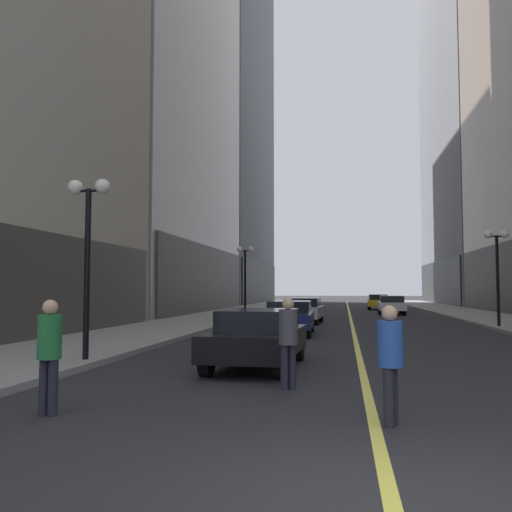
% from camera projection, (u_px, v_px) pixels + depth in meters
% --- Properties ---
extents(ground_plane, '(200.00, 200.00, 0.00)m').
position_uv_depth(ground_plane, '(349.00, 314.00, 38.64)').
color(ground_plane, '#262628').
extents(sidewalk_left, '(4.50, 78.00, 0.15)m').
position_uv_depth(sidewalk_left, '(239.00, 312.00, 39.99)').
color(sidewalk_left, gray).
rests_on(sidewalk_left, ground).
extents(sidewalk_right, '(4.50, 78.00, 0.15)m').
position_uv_depth(sidewalk_right, '(468.00, 313.00, 37.30)').
color(sidewalk_right, gray).
rests_on(sidewalk_right, ground).
extents(lane_centre_stripe, '(0.16, 70.00, 0.01)m').
position_uv_depth(lane_centre_stripe, '(349.00, 314.00, 38.64)').
color(lane_centre_stripe, '#E5D64C').
rests_on(lane_centre_stripe, ground).
extents(building_left_far, '(13.29, 26.00, 47.09)m').
position_uv_depth(building_left_far, '(210.00, 119.00, 67.49)').
color(building_left_far, slate).
rests_on(building_left_far, ground).
extents(building_right_far, '(11.10, 26.00, 43.95)m').
position_uv_depth(building_right_far, '(484.00, 117.00, 62.01)').
color(building_right_far, gray).
rests_on(building_right_far, ground).
extents(car_black, '(1.97, 4.11, 1.32)m').
position_uv_depth(car_black, '(258.00, 336.00, 12.20)').
color(car_black, black).
rests_on(car_black, ground).
extents(car_navy, '(1.92, 4.38, 1.32)m').
position_uv_depth(car_navy, '(290.00, 316.00, 21.05)').
color(car_navy, '#141E4C').
rests_on(car_navy, ground).
extents(car_silver, '(1.99, 4.39, 1.32)m').
position_uv_depth(car_silver, '(304.00, 309.00, 27.96)').
color(car_silver, '#B7B7BC').
rests_on(car_silver, ground).
extents(car_white, '(1.86, 4.15, 1.32)m').
position_uv_depth(car_white, '(391.00, 304.00, 37.39)').
color(car_white, silver).
rests_on(car_white, ground).
extents(car_yellow, '(1.84, 4.30, 1.32)m').
position_uv_depth(car_yellow, '(378.00, 301.00, 46.04)').
color(car_yellow, yellow).
rests_on(car_yellow, ground).
extents(pedestrian_in_green_parka, '(0.40, 0.40, 1.65)m').
position_uv_depth(pedestrian_in_green_parka, '(49.00, 348.00, 7.61)').
color(pedestrian_in_green_parka, black).
rests_on(pedestrian_in_green_parka, ground).
extents(pedestrian_in_blue_hoodie, '(0.45, 0.45, 1.59)m').
position_uv_depth(pedestrian_in_blue_hoodie, '(390.00, 356.00, 7.04)').
color(pedestrian_in_blue_hoodie, black).
rests_on(pedestrian_in_blue_hoodie, ground).
extents(pedestrian_with_orange_bag, '(0.47, 0.47, 1.65)m').
position_uv_depth(pedestrian_with_orange_bag, '(288.00, 336.00, 9.56)').
color(pedestrian_with_orange_bag, black).
rests_on(pedestrian_with_orange_bag, ground).
extents(street_lamp_left_near, '(1.06, 0.36, 4.43)m').
position_uv_depth(street_lamp_left_near, '(88.00, 228.00, 12.65)').
color(street_lamp_left_near, black).
rests_on(street_lamp_left_near, ground).
extents(street_lamp_left_far, '(1.06, 0.36, 4.43)m').
position_uv_depth(street_lamp_left_far, '(245.00, 265.00, 32.77)').
color(street_lamp_left_far, black).
rests_on(street_lamp_left_far, ground).
extents(street_lamp_right_mid, '(1.06, 0.36, 4.43)m').
position_uv_depth(street_lamp_right_mid, '(497.00, 256.00, 23.71)').
color(street_lamp_right_mid, black).
rests_on(street_lamp_right_mid, ground).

